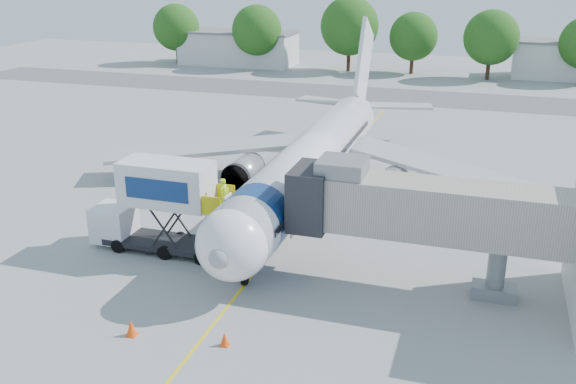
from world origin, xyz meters
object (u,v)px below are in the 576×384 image
(aircraft, at_px, (314,159))
(jet_bridge, at_px, (409,208))
(ground_tug, at_px, (96,362))
(catering_hiloader, at_px, (158,206))

(aircraft, height_order, jet_bridge, aircraft)
(aircraft, bearing_deg, ground_tug, -97.14)
(aircraft, height_order, catering_hiloader, aircraft)
(jet_bridge, relative_size, catering_hiloader, 1.62)
(jet_bridge, distance_m, catering_hiloader, 14.34)
(jet_bridge, xyz_separation_m, catering_hiloader, (-14.26, -0.00, -1.58))
(aircraft, xyz_separation_m, ground_tug, (-2.87, -22.92, -2.19))
(ground_tug, bearing_deg, catering_hiloader, 89.90)
(ground_tug, bearing_deg, jet_bridge, 31.21)
(jet_bridge, bearing_deg, catering_hiloader, -179.99)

